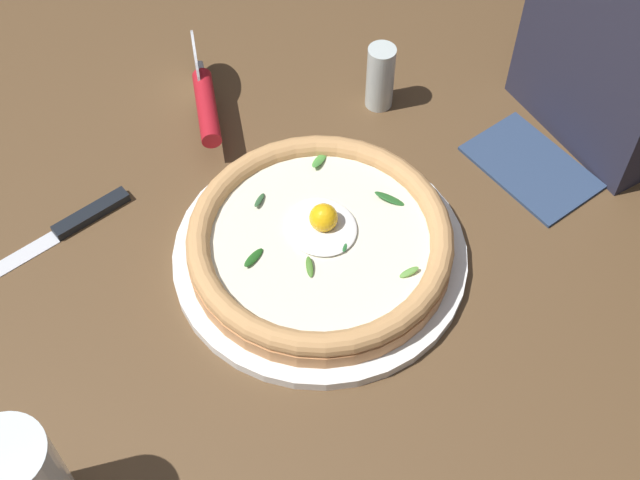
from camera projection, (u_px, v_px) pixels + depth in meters
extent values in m
cube|color=brown|center=(364.00, 278.00, 0.90)|extent=(2.40, 2.40, 0.03)
cylinder|color=white|center=(320.00, 255.00, 0.90)|extent=(0.30, 0.30, 0.01)
cylinder|color=tan|center=(320.00, 246.00, 0.88)|extent=(0.27, 0.27, 0.02)
torus|color=tan|center=(320.00, 238.00, 0.87)|extent=(0.27, 0.27, 0.02)
cylinder|color=#F3EBCC|center=(320.00, 240.00, 0.88)|extent=(0.22, 0.22, 0.00)
ellipsoid|color=white|center=(321.00, 226.00, 0.88)|extent=(0.08, 0.07, 0.01)
sphere|color=#FBB312|center=(324.00, 218.00, 0.87)|extent=(0.03, 0.03, 0.03)
ellipsoid|color=#437626|center=(310.00, 267.00, 0.85)|extent=(0.02, 0.02, 0.01)
ellipsoid|color=#5B953C|center=(409.00, 272.00, 0.85)|extent=(0.01, 0.02, 0.01)
ellipsoid|color=#488B44|center=(308.00, 208.00, 0.89)|extent=(0.02, 0.03, 0.01)
ellipsoid|color=#4F9E40|center=(319.00, 160.00, 0.93)|extent=(0.02, 0.03, 0.01)
ellipsoid|color=#2F5A32|center=(259.00, 200.00, 0.90)|extent=(0.02, 0.02, 0.01)
ellipsoid|color=#22632C|center=(346.00, 243.00, 0.87)|extent=(0.02, 0.02, 0.00)
ellipsoid|color=#225D1D|center=(254.00, 258.00, 0.86)|extent=(0.02, 0.03, 0.01)
ellipsoid|color=#29662A|center=(390.00, 199.00, 0.90)|extent=(0.03, 0.03, 0.01)
cylinder|color=silver|center=(200.00, 63.00, 1.01)|extent=(0.07, 0.04, 0.08)
cylinder|color=silver|center=(201.00, 69.00, 1.01)|extent=(0.02, 0.02, 0.01)
cylinder|color=#AC1721|center=(207.00, 107.00, 0.97)|extent=(0.10, 0.06, 0.02)
cube|color=black|center=(91.00, 213.00, 0.93)|extent=(0.02, 0.09, 0.01)
cube|color=navy|center=(532.00, 167.00, 0.97)|extent=(0.14, 0.09, 0.01)
cylinder|color=silver|center=(380.00, 77.00, 1.00)|extent=(0.03, 0.03, 0.08)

